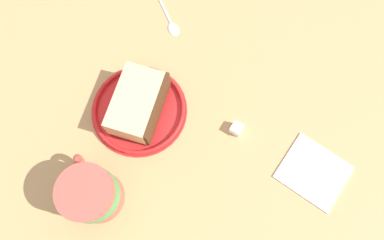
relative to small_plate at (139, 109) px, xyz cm
name	(u,v)px	position (x,y,z in cm)	size (l,w,h in cm)	color
ground_plane	(169,132)	(6.19, -0.06, -1.75)	(150.73, 150.73, 2.10)	tan
small_plate	(139,109)	(0.00, 0.00, 0.00)	(16.54, 16.54, 1.43)	red
cake_slice	(138,104)	(0.26, 0.08, 2.87)	(10.42, 13.06, 5.57)	#472814
tea_mug	(91,194)	(3.45, -15.50, 4.32)	(10.25, 8.41, 9.38)	#BF4C3F
teaspoon	(170,21)	(-5.83, 17.16, -0.34)	(9.99, 6.91, 0.80)	silver
folded_napkin	(314,172)	(30.06, 7.73, -0.40)	(10.27, 9.04, 0.60)	white
sugar_cube	(236,129)	(15.63, 6.50, 0.22)	(1.84, 1.84, 1.84)	white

